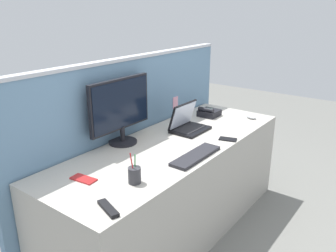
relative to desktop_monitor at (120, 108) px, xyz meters
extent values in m
plane|color=slate|center=(0.23, -0.31, -1.02)|extent=(10.00, 10.00, 0.00)
cube|color=#ADA89E|center=(0.23, -0.31, -0.64)|extent=(2.14, 0.75, 0.75)
cube|color=#6084A3|center=(0.23, 0.11, -0.36)|extent=(2.31, 0.06, 1.33)
cube|color=#B7BAC1|center=(0.23, 0.11, 0.32)|extent=(2.31, 0.07, 0.02)
cube|color=pink|center=(0.78, 0.07, -0.15)|extent=(0.07, 0.01, 0.11)
cube|color=yellow|center=(0.30, 0.07, -0.14)|extent=(0.10, 0.01, 0.10)
cube|color=#66ADD1|center=(0.06, 0.07, -0.08)|extent=(0.11, 0.01, 0.10)
cylinder|color=black|center=(0.00, -0.01, -0.26)|extent=(0.21, 0.21, 0.02)
cylinder|color=black|center=(0.00, -0.01, -0.20)|extent=(0.04, 0.04, 0.11)
cube|color=black|center=(0.00, 0.00, 0.03)|extent=(0.57, 0.03, 0.37)
cube|color=black|center=(0.00, -0.01, 0.03)|extent=(0.54, 0.01, 0.34)
cube|color=black|center=(0.51, -0.27, -0.26)|extent=(0.31, 0.22, 0.02)
cube|color=black|center=(0.51, -0.26, -0.25)|extent=(0.27, 0.15, 0.00)
cube|color=black|center=(0.51, -0.19, -0.15)|extent=(0.31, 0.07, 0.21)
cube|color=silver|center=(0.51, -0.19, -0.15)|extent=(0.28, 0.06, 0.19)
cube|color=black|center=(0.95, -0.18, -0.24)|extent=(0.18, 0.17, 0.06)
cube|color=#4C6B5B|center=(0.98, -0.16, -0.21)|extent=(0.05, 0.06, 0.01)
cylinder|color=black|center=(0.89, -0.18, -0.19)|extent=(0.04, 0.15, 0.04)
cube|color=#232328|center=(0.10, -0.58, -0.26)|extent=(0.44, 0.13, 0.02)
ellipsoid|color=silver|center=(1.11, -0.52, -0.25)|extent=(0.09, 0.11, 0.03)
cylinder|color=#333338|center=(-0.40, -0.49, -0.22)|extent=(0.07, 0.07, 0.10)
cylinder|color=#238438|center=(-0.39, -0.48, -0.17)|extent=(0.02, 0.02, 0.13)
cylinder|color=red|center=(-0.41, -0.49, -0.16)|extent=(0.01, 0.03, 0.15)
cube|color=black|center=(0.52, -0.60, -0.26)|extent=(0.11, 0.14, 0.01)
cube|color=#B22323|center=(-0.56, -0.23, -0.26)|extent=(0.09, 0.16, 0.01)
cube|color=black|center=(-0.69, -0.57, -0.26)|extent=(0.10, 0.18, 0.02)
camera|label=1|loc=(-1.70, -1.71, 0.70)|focal=37.19mm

